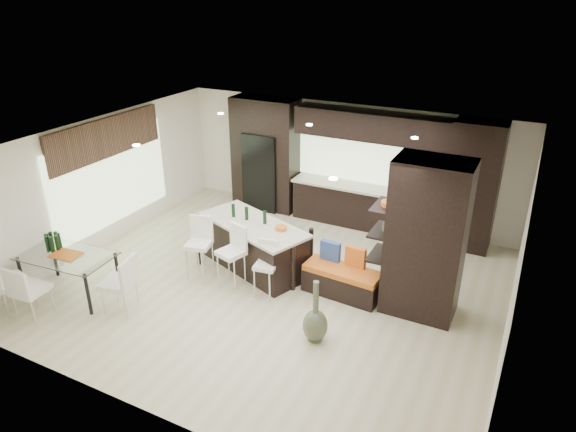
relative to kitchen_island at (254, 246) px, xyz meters
The scene contains 22 objects.
ground 0.88m from the kitchen_island, 31.18° to the right, with size 8.00×8.00×0.00m, color beige.
back_wall 3.30m from the kitchen_island, 78.49° to the left, with size 8.00×0.02×2.70m, color white.
left_wall 3.50m from the kitchen_island, behind, with size 0.02×7.00×2.70m, color white.
right_wall 4.73m from the kitchen_island, ahead, with size 0.02×7.00×2.70m, color white.
ceiling 2.35m from the kitchen_island, 31.18° to the right, with size 8.00×7.00×0.02m, color white.
window_left 3.44m from the kitchen_island, behind, with size 0.04×3.20×1.90m, color #B2D199.
window_back 3.48m from the kitchen_island, 68.13° to the left, with size 3.40×0.04×1.20m, color #B2D199.
stone_accent 3.75m from the kitchen_island, behind, with size 0.08×3.00×0.80m, color brown.
ceiling_spots 2.30m from the kitchen_island, 11.92° to the right, with size 4.00×3.00×0.02m, color white.
back_cabinetry 3.13m from the kitchen_island, 67.84° to the left, with size 6.80×0.68×2.70m, color black.
refrigerator 3.05m from the kitchen_island, 114.82° to the left, with size 0.90×0.68×1.90m, color black.
partition_column 3.35m from the kitchen_island, ahead, with size 1.20×0.80×2.70m, color black.
kitchen_island is the anchor object (origin of this frame).
stool_left 1.07m from the kitchen_island, 130.92° to the right, with size 0.44×0.44×0.98m, color white.
stool_mid 0.81m from the kitchen_island, 90.00° to the right, with size 0.43×0.43×0.97m, color white.
stool_right 1.05m from the kitchen_island, 47.98° to the right, with size 0.37×0.37×0.84m, color white.
bench 1.91m from the kitchen_island, ahead, with size 1.39×0.53×0.53m, color black.
floor_vase 2.51m from the kitchen_island, 37.63° to the right, with size 0.39×0.39×1.07m, color #4B563E, non-canonical shape.
dining_table 3.35m from the kitchen_island, 136.88° to the right, with size 1.64×0.92×0.79m, color white.
chair_near 3.94m from the kitchen_island, 128.44° to the right, with size 0.50×0.50×0.93m, color white.
chair_far 4.28m from the kitchen_island, 133.77° to the right, with size 0.51×0.51×0.95m, color white.
chair_end 2.63m from the kitchen_island, 119.41° to the right, with size 0.51×0.51×0.95m, color white.
Camera 1 is at (3.92, -7.18, 5.14)m, focal length 32.00 mm.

